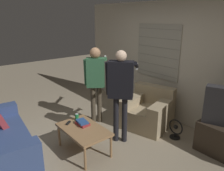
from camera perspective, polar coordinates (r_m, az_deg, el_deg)
ground_plane at (r=4.17m, az=-5.81°, el=-14.84°), size 16.00×16.00×0.00m
wall_back at (r=5.01m, az=13.41°, el=6.27°), size 5.20×0.08×2.55m
armchair_beige at (r=4.71m, az=9.34°, el=-6.60°), size 1.09×1.09×0.80m
coffee_table at (r=3.78m, az=-7.46°, el=-11.60°), size 0.94×0.58×0.44m
person_left_standing at (r=4.56m, az=-4.29°, el=2.43°), size 0.55×0.76×1.64m
person_right_standing at (r=3.80m, az=2.31°, el=-0.03°), size 0.52×0.86×1.70m
book_stack at (r=3.86m, az=-7.74°, el=-9.64°), size 0.26×0.18×0.07m
soda_can at (r=4.01m, az=-9.17°, el=-8.14°), size 0.07×0.07×0.13m
spare_remote at (r=3.95m, az=-11.34°, el=-9.56°), size 0.11×0.13×0.02m
floor_fan at (r=4.41m, az=16.27°, el=-10.94°), size 0.30×0.20×0.38m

